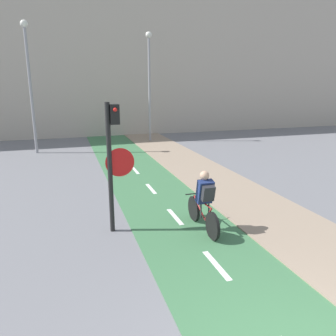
% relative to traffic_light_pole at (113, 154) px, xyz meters
% --- Properties ---
extents(building_row_background, '(60.00, 5.20, 10.92)m').
position_rel_traffic_light_pole_xyz_m(building_row_background, '(1.60, 17.39, 3.58)').
color(building_row_background, '#B2A899').
rests_on(building_row_background, ground_plane).
extents(traffic_light_pole, '(0.67, 0.25, 3.04)m').
position_rel_traffic_light_pole_xyz_m(traffic_light_pole, '(0.00, 0.00, 0.00)').
color(traffic_light_pole, black).
rests_on(traffic_light_pole, ground_plane).
extents(street_lamp_far, '(0.36, 0.36, 6.33)m').
position_rel_traffic_light_pole_xyz_m(street_lamp_far, '(-2.45, 10.40, 2.02)').
color(street_lamp_far, gray).
rests_on(street_lamp_far, ground_plane).
extents(street_lamp_sidewalk, '(0.36, 0.36, 6.33)m').
position_rel_traffic_light_pole_xyz_m(street_lamp_sidewalk, '(3.98, 12.12, 2.02)').
color(street_lamp_sidewalk, gray).
rests_on(street_lamp_sidewalk, ground_plane).
extents(cyclist_near, '(0.46, 1.77, 1.48)m').
position_rel_traffic_light_pole_xyz_m(cyclist_near, '(2.00, -0.63, -1.18)').
color(cyclist_near, black).
rests_on(cyclist_near, ground_plane).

